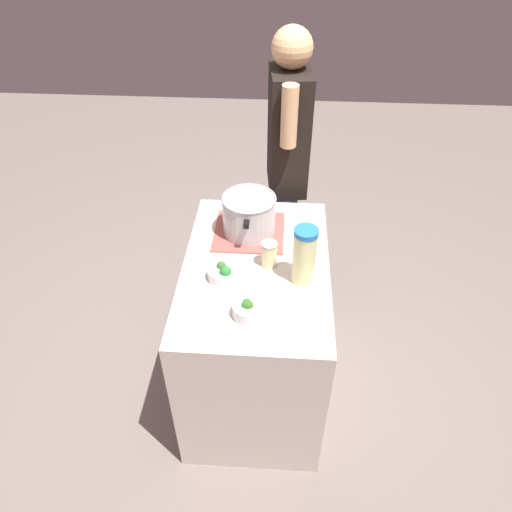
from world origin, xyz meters
TOP-DOWN VIEW (x-y plane):
  - ground_plane at (0.00, 0.00)m, footprint 8.00×8.00m
  - counter_slab at (0.00, 0.00)m, footprint 1.00×0.65m
  - dish_cloth at (0.23, 0.05)m, footprint 0.33×0.33m
  - cooking_pot at (0.23, 0.05)m, footprint 0.32×0.25m
  - lemonade_pitcher at (-0.08, -0.20)m, footprint 0.10×0.10m
  - mason_jar at (0.01, -0.06)m, footprint 0.07×0.07m
  - broccoli_bowl_front at (-0.30, 0.01)m, footprint 0.12×0.12m
  - broccoli_bowl_center at (-0.10, 0.13)m, footprint 0.13×0.13m
  - person_cook at (0.77, -0.12)m, footprint 0.50×0.23m

SIDE VIEW (x-z plane):
  - ground_plane at x=0.00m, z-range 0.00..0.00m
  - counter_slab at x=0.00m, z-range 0.00..0.86m
  - dish_cloth at x=0.23m, z-range 0.86..0.86m
  - broccoli_bowl_center at x=-0.10m, z-range 0.85..0.92m
  - broccoli_bowl_front at x=-0.30m, z-range 0.85..0.93m
  - person_cook at x=0.77m, z-range 0.09..1.74m
  - mason_jar at x=0.01m, z-range 0.86..0.97m
  - cooking_pot at x=0.23m, z-range 0.87..1.06m
  - lemonade_pitcher at x=-0.08m, z-range 0.86..1.12m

